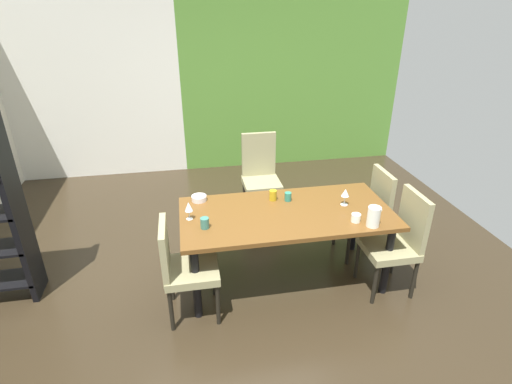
% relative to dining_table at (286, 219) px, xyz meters
% --- Properties ---
extents(ground_plane, '(5.98, 6.38, 0.02)m').
position_rel_dining_table_xyz_m(ground_plane, '(-0.40, -0.10, -0.67)').
color(ground_plane, '#2F2518').
extents(back_panel_interior, '(2.53, 0.10, 2.68)m').
position_rel_dining_table_xyz_m(back_panel_interior, '(-2.12, 3.04, 0.68)').
color(back_panel_interior, silver).
rests_on(back_panel_interior, ground_plane).
extents(garden_window_panel, '(3.45, 0.10, 2.68)m').
position_rel_dining_table_xyz_m(garden_window_panel, '(0.87, 3.04, 0.68)').
color(garden_window_panel, '#518431').
rests_on(garden_window_panel, ground_plane).
extents(dining_table, '(1.91, 0.93, 0.75)m').
position_rel_dining_table_xyz_m(dining_table, '(0.00, 0.00, 0.00)').
color(dining_table, brown).
rests_on(dining_table, ground_plane).
extents(chair_right_near, '(0.44, 0.44, 0.97)m').
position_rel_dining_table_xyz_m(chair_right_near, '(0.97, -0.30, -0.13)').
color(chair_right_near, '#918C62').
rests_on(chair_right_near, ground_plane).
extents(chair_right_far, '(0.44, 0.44, 0.93)m').
position_rel_dining_table_xyz_m(chair_right_far, '(0.96, 0.30, -0.15)').
color(chair_right_far, '#918C62').
rests_on(chair_right_far, ground_plane).
extents(chair_left_near, '(0.45, 0.44, 0.89)m').
position_rel_dining_table_xyz_m(chair_left_near, '(-0.96, -0.30, -0.16)').
color(chair_left_near, '#918C62').
rests_on(chair_left_near, ground_plane).
extents(chair_head_far, '(0.44, 0.45, 1.03)m').
position_rel_dining_table_xyz_m(chair_head_far, '(0.03, 1.36, -0.11)').
color(chair_head_far, '#918C62').
rests_on(chair_head_far, ground_plane).
extents(wine_glass_near_window, '(0.07, 0.07, 0.16)m').
position_rel_dining_table_xyz_m(wine_glass_near_window, '(0.56, 0.03, 0.20)').
color(wine_glass_near_window, silver).
rests_on(wine_glass_near_window, dining_table).
extents(wine_glass_north, '(0.07, 0.07, 0.17)m').
position_rel_dining_table_xyz_m(wine_glass_north, '(-0.87, 0.03, 0.20)').
color(wine_glass_north, silver).
rests_on(wine_glass_north, dining_table).
extents(serving_bowl_south, '(0.14, 0.14, 0.05)m').
position_rel_dining_table_xyz_m(serving_bowl_south, '(-0.77, 0.37, 0.11)').
color(serving_bowl_south, silver).
rests_on(serving_bowl_south, dining_table).
extents(cup_front, '(0.07, 0.07, 0.09)m').
position_rel_dining_table_xyz_m(cup_front, '(-0.75, -0.15, 0.13)').
color(cup_front, '#387267').
rests_on(cup_front, dining_table).
extents(cup_west, '(0.08, 0.08, 0.07)m').
position_rel_dining_table_xyz_m(cup_west, '(0.54, -0.28, 0.12)').
color(cup_west, white).
rests_on(cup_west, dining_table).
extents(cup_left, '(0.06, 0.06, 0.08)m').
position_rel_dining_table_xyz_m(cup_left, '(0.07, 0.21, 0.12)').
color(cup_left, '#2C7964').
rests_on(cup_left, dining_table).
extents(cup_right, '(0.07, 0.07, 0.10)m').
position_rel_dining_table_xyz_m(cup_right, '(-0.07, 0.25, 0.13)').
color(cup_right, '#B28F19').
rests_on(cup_right, dining_table).
extents(pitcher_corner, '(0.12, 0.11, 0.18)m').
position_rel_dining_table_xyz_m(pitcher_corner, '(0.65, -0.38, 0.17)').
color(pitcher_corner, white).
rests_on(pitcher_corner, dining_table).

